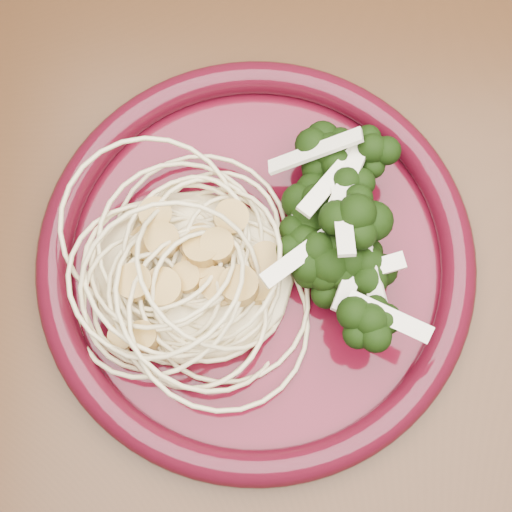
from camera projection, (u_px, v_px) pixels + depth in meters
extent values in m
plane|color=brown|center=(314.00, 404.00, 1.24)|extent=(3.50, 3.50, 0.00)
cube|color=#472814|center=(390.00, 335.00, 0.54)|extent=(1.20, 0.80, 0.04)
cylinder|color=#480815|center=(256.00, 262.00, 0.53)|extent=(0.39, 0.39, 0.01)
torus|color=#480A17|center=(256.00, 258.00, 0.52)|extent=(0.40, 0.40, 0.03)
ellipsoid|color=beige|center=(189.00, 271.00, 0.50)|extent=(0.18, 0.17, 0.03)
ellipsoid|color=black|center=(338.00, 230.00, 0.50)|extent=(0.14, 0.18, 0.06)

